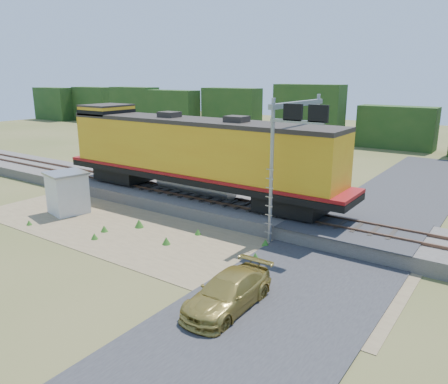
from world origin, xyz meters
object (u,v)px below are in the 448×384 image
Objects in this scene: shed at (67,193)px; car at (228,292)px; locomotive at (191,153)px; signal_gantry at (298,133)px.

shed reaches higher than car.
shed is at bearing 164.43° from car.
signal_gantry is at bearing -4.89° from locomotive.
signal_gantry is at bearing 99.36° from car.
locomotive is at bearing 133.70° from car.
signal_gantry reaches higher than locomotive.
locomotive is 8.24m from signal_gantry.
locomotive reaches higher than shed.
shed is at bearing -159.60° from signal_gantry.
signal_gantry reaches higher than car.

